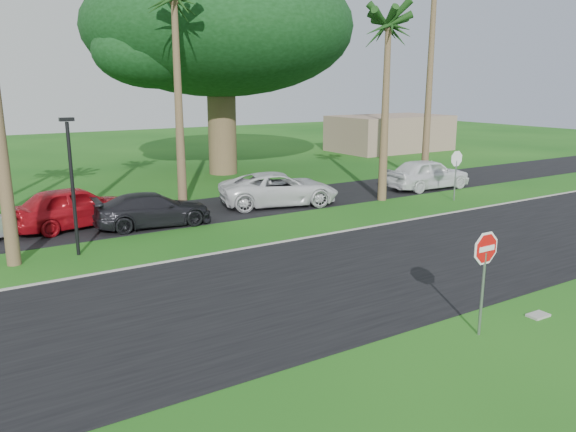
# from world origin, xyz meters

# --- Properties ---
(ground) EXTENTS (120.00, 120.00, 0.00)m
(ground) POSITION_xyz_m (0.00, 0.00, 0.00)
(ground) COLOR #144A12
(ground) RESTS_ON ground
(road) EXTENTS (120.00, 8.00, 0.02)m
(road) POSITION_xyz_m (0.00, 2.00, 0.01)
(road) COLOR black
(road) RESTS_ON ground
(parking_strip) EXTENTS (120.00, 5.00, 0.02)m
(parking_strip) POSITION_xyz_m (0.00, 12.50, 0.01)
(parking_strip) COLOR black
(parking_strip) RESTS_ON ground
(curb) EXTENTS (120.00, 0.12, 0.06)m
(curb) POSITION_xyz_m (0.00, 6.05, 0.03)
(curb) COLOR gray
(curb) RESTS_ON ground
(stop_sign_near) EXTENTS (1.05, 0.07, 2.62)m
(stop_sign_near) POSITION_xyz_m (0.50, -3.00, 1.77)
(stop_sign_near) COLOR gray
(stop_sign_near) RESTS_ON ground
(stop_sign_far) EXTENTS (1.05, 0.07, 2.62)m
(stop_sign_far) POSITION_xyz_m (12.00, 8.00, 1.77)
(stop_sign_far) COLOR gray
(stop_sign_far) RESTS_ON ground
(palm_center) EXTENTS (5.00, 5.00, 10.50)m
(palm_center) POSITION_xyz_m (0.00, 14.00, 9.16)
(palm_center) COLOR brown
(palm_center) RESTS_ON ground
(palm_right_near) EXTENTS (5.00, 5.00, 9.50)m
(palm_right_near) POSITION_xyz_m (9.00, 10.00, 8.19)
(palm_right_near) COLOR brown
(palm_right_near) RESTS_ON ground
(canopy_tree) EXTENTS (16.50, 16.50, 13.12)m
(canopy_tree) POSITION_xyz_m (6.00, 22.00, 8.95)
(canopy_tree) COLOR brown
(canopy_tree) RESTS_ON ground
(streetlight_right) EXTENTS (0.45, 0.25, 4.64)m
(streetlight_right) POSITION_xyz_m (-6.00, 8.50, 2.65)
(streetlight_right) COLOR black
(streetlight_right) RESTS_ON ground
(building_far) EXTENTS (10.00, 6.00, 3.00)m
(building_far) POSITION_xyz_m (24.00, 26.00, 1.50)
(building_far) COLOR gray
(building_far) RESTS_ON ground
(car_red) EXTENTS (5.28, 2.89, 1.70)m
(car_red) POSITION_xyz_m (-5.23, 12.40, 0.85)
(car_red) COLOR #A90E17
(car_red) RESTS_ON ground
(car_dark) EXTENTS (4.87, 2.34, 1.37)m
(car_dark) POSITION_xyz_m (-2.50, 10.94, 0.68)
(car_dark) COLOR black
(car_dark) RESTS_ON ground
(car_minivan) EXTENTS (6.15, 3.96, 1.58)m
(car_minivan) POSITION_xyz_m (3.97, 11.65, 0.79)
(car_minivan) COLOR silver
(car_minivan) RESTS_ON ground
(car_pickup) EXTENTS (5.03, 2.27, 1.68)m
(car_pickup) POSITION_xyz_m (13.13, 10.93, 0.84)
(car_pickup) COLOR white
(car_pickup) RESTS_ON ground
(utility_slab) EXTENTS (0.56, 0.36, 0.06)m
(utility_slab) POSITION_xyz_m (2.62, -3.10, 0.03)
(utility_slab) COLOR gray
(utility_slab) RESTS_ON ground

